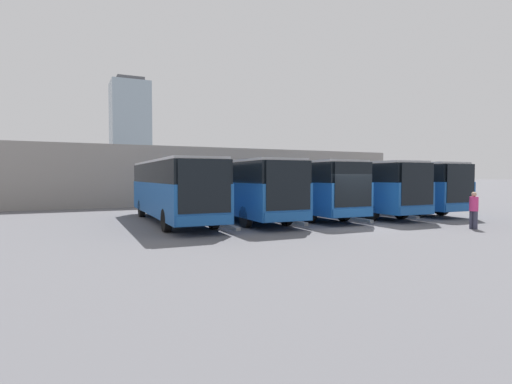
% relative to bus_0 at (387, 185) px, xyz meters
% --- Properties ---
extents(ground_plane, '(600.00, 600.00, 0.00)m').
position_rel_bus_0_xyz_m(ground_plane, '(7.36, 5.98, -1.79)').
color(ground_plane, '#5B5B60').
extents(bus_0, '(2.66, 11.47, 3.20)m').
position_rel_bus_0_xyz_m(bus_0, '(0.00, 0.00, 0.00)').
color(bus_0, '#19519E').
rests_on(bus_0, ground_plane).
extents(curb_divider_0, '(0.35, 5.39, 0.15)m').
position_rel_bus_0_xyz_m(curb_divider_0, '(1.84, 1.69, -1.72)').
color(curb_divider_0, '#9E9E99').
rests_on(curb_divider_0, ground_plane).
extents(bus_1, '(2.66, 11.47, 3.20)m').
position_rel_bus_0_xyz_m(bus_1, '(3.68, 0.39, 0.00)').
color(bus_1, '#19519E').
rests_on(bus_1, ground_plane).
extents(curb_divider_1, '(0.35, 5.39, 0.15)m').
position_rel_bus_0_xyz_m(curb_divider_1, '(5.52, 2.07, -1.72)').
color(curb_divider_1, '#9E9E99').
rests_on(curb_divider_1, ground_plane).
extents(bus_2, '(2.66, 11.47, 3.20)m').
position_rel_bus_0_xyz_m(bus_2, '(7.36, -0.06, 0.00)').
color(bus_2, '#19519E').
rests_on(bus_2, ground_plane).
extents(curb_divider_2, '(0.35, 5.39, 0.15)m').
position_rel_bus_0_xyz_m(curb_divider_2, '(9.20, 1.63, -1.72)').
color(curb_divider_2, '#9E9E99').
rests_on(curb_divider_2, ground_plane).
extents(bus_3, '(2.66, 11.47, 3.20)m').
position_rel_bus_0_xyz_m(bus_3, '(11.04, 0.21, 0.00)').
color(bus_3, '#19519E').
rests_on(bus_3, ground_plane).
extents(curb_divider_3, '(0.35, 5.39, 0.15)m').
position_rel_bus_0_xyz_m(curb_divider_3, '(12.88, 1.90, -1.72)').
color(curb_divider_3, '#9E9E99').
rests_on(curb_divider_3, ground_plane).
extents(bus_4, '(2.66, 11.47, 3.20)m').
position_rel_bus_0_xyz_m(bus_4, '(14.72, 0.07, 0.00)').
color(bus_4, '#19519E').
rests_on(bus_4, ground_plane).
extents(pedestrian, '(0.42, 0.42, 1.69)m').
position_rel_bus_0_xyz_m(pedestrian, '(3.02, 8.57, -0.88)').
color(pedestrian, '#38384C').
rests_on(pedestrian, ground_plane).
extents(station_building, '(35.00, 12.11, 4.84)m').
position_rel_bus_0_xyz_m(station_building, '(7.36, -15.88, 0.66)').
color(station_building, gray).
rests_on(station_building, ground_plane).
extents(office_tower, '(21.15, 21.15, 58.65)m').
position_rel_bus_0_xyz_m(office_tower, '(-14.18, -219.34, 26.93)').
color(office_tower, '#93A8B7').
rests_on(office_tower, ground_plane).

